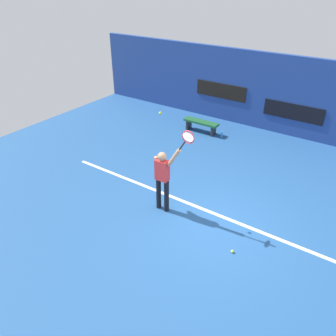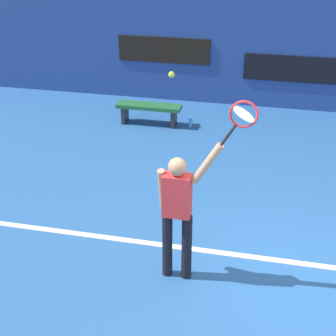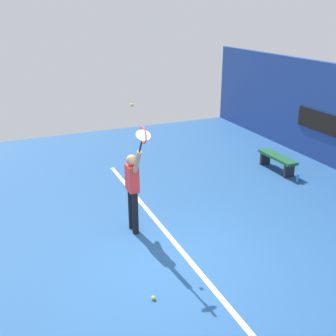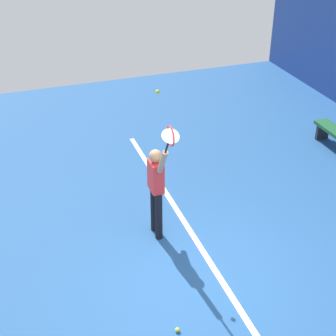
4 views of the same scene
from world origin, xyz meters
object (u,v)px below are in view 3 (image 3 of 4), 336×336
at_px(tennis_racket, 143,136).
at_px(court_bench, 277,159).
at_px(tennis_player, 133,187).
at_px(tennis_ball, 132,105).
at_px(water_bottle, 298,178).
at_px(spare_ball, 154,298).

xyz_separation_m(tennis_racket, court_bench, (-2.34, 4.90, -1.93)).
bearing_deg(tennis_player, tennis_ball, 143.77).
relative_size(tennis_ball, water_bottle, 0.28).
distance_m(tennis_player, court_bench, 5.20).
distance_m(court_bench, spare_ball, 6.58).
xyz_separation_m(tennis_ball, spare_ball, (2.32, -0.50, -2.62)).
xyz_separation_m(tennis_player, court_bench, (-1.64, 4.89, -0.67)).
distance_m(tennis_racket, court_bench, 5.76).
bearing_deg(spare_ball, tennis_racket, 164.35).
bearing_deg(tennis_player, court_bench, 108.56).
xyz_separation_m(tennis_player, water_bottle, (-0.72, 4.89, -0.89)).
height_order(court_bench, water_bottle, court_bench).
relative_size(tennis_ball, court_bench, 0.05).
height_order(tennis_player, tennis_ball, tennis_ball).
xyz_separation_m(water_bottle, spare_ball, (2.94, -5.32, -0.09)).
relative_size(court_bench, water_bottle, 5.83).
bearing_deg(court_bench, tennis_player, -71.44).
height_order(tennis_ball, spare_ball, tennis_ball).
distance_m(tennis_ball, court_bench, 5.57).
relative_size(tennis_racket, water_bottle, 2.53).
relative_size(water_bottle, spare_ball, 3.53).
distance_m(tennis_ball, water_bottle, 5.48).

